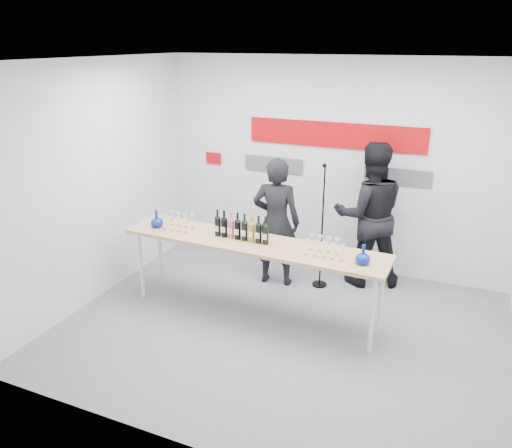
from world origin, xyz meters
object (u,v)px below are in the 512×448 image
presenter_left (276,222)px  mic_stand (321,250)px  presenter_right (369,215)px  tasting_table (253,247)px

presenter_left → mic_stand: size_ratio=1.02×
presenter_left → presenter_right: presenter_right is taller
presenter_left → mic_stand: (0.60, 0.13, -0.36)m
tasting_table → presenter_left: bearing=95.5°
mic_stand → tasting_table: bearing=-131.8°
tasting_table → mic_stand: bearing=64.7°
presenter_left → presenter_right: 1.25m
presenter_left → presenter_right: (1.14, 0.50, 0.10)m
tasting_table → presenter_right: presenter_right is taller
tasting_table → mic_stand: (0.54, 1.06, -0.36)m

